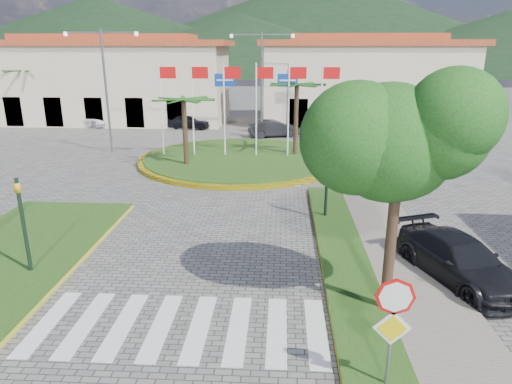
# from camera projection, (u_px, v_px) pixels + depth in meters

# --- Properties ---
(crosswalk) EXTENTS (8.00, 3.00, 0.01)m
(crosswalk) POSITION_uv_depth(u_px,v_px,m) (176.00, 326.00, 11.77)
(crosswalk) COLOR silver
(crosswalk) RESTS_ON ground
(roundabout_island) EXTENTS (12.70, 12.70, 6.00)m
(roundabout_island) POSITION_uv_depth(u_px,v_px,m) (240.00, 158.00, 28.84)
(roundabout_island) COLOR yellow
(roundabout_island) RESTS_ON ground
(stop_sign) EXTENTS (0.80, 0.11, 2.65)m
(stop_sign) POSITION_uv_depth(u_px,v_px,m) (393.00, 317.00, 9.02)
(stop_sign) COLOR slate
(stop_sign) RESTS_ON ground
(deciduous_tree) EXTENTS (3.60, 3.60, 6.80)m
(deciduous_tree) POSITION_uv_depth(u_px,v_px,m) (402.00, 122.00, 10.85)
(deciduous_tree) COLOR black
(deciduous_tree) RESTS_ON ground
(traffic_light_left) EXTENTS (0.15, 0.18, 3.20)m
(traffic_light_left) POSITION_uv_depth(u_px,v_px,m) (22.00, 218.00, 13.85)
(traffic_light_left) COLOR black
(traffic_light_left) RESTS_ON ground
(traffic_light_right) EXTENTS (0.15, 0.18, 3.20)m
(traffic_light_right) POSITION_uv_depth(u_px,v_px,m) (327.00, 175.00, 18.54)
(traffic_light_right) COLOR black
(traffic_light_right) RESTS_ON ground
(traffic_light_far) EXTENTS (0.18, 0.15, 3.20)m
(traffic_light_far) POSITION_uv_depth(u_px,v_px,m) (360.00, 122.00, 31.67)
(traffic_light_far) COLOR black
(traffic_light_far) RESTS_ON ground
(direction_sign_west) EXTENTS (1.60, 0.14, 5.20)m
(direction_sign_west) POSITION_uv_depth(u_px,v_px,m) (225.00, 91.00, 36.47)
(direction_sign_west) COLOR slate
(direction_sign_west) RESTS_ON ground
(direction_sign_east) EXTENTS (1.60, 0.14, 5.20)m
(direction_sign_east) POSITION_uv_depth(u_px,v_px,m) (287.00, 92.00, 36.19)
(direction_sign_east) COLOR slate
(direction_sign_east) RESTS_ON ground
(street_lamp_centre) EXTENTS (4.80, 0.16, 8.00)m
(street_lamp_centre) POSITION_uv_depth(u_px,v_px,m) (262.00, 80.00, 35.09)
(street_lamp_centre) COLOR slate
(street_lamp_centre) RESTS_ON ground
(street_lamp_west) EXTENTS (4.80, 0.16, 8.00)m
(street_lamp_west) POSITION_uv_depth(u_px,v_px,m) (106.00, 85.00, 29.93)
(street_lamp_west) COLOR slate
(street_lamp_west) RESTS_ON ground
(building_left) EXTENTS (23.32, 9.54, 8.05)m
(building_left) POSITION_uv_depth(u_px,v_px,m) (110.00, 80.00, 43.71)
(building_left) COLOR beige
(building_left) RESTS_ON ground
(building_right) EXTENTS (19.08, 9.54, 8.05)m
(building_right) POSITION_uv_depth(u_px,v_px,m) (362.00, 81.00, 42.38)
(building_right) COLOR beige
(building_right) RESTS_ON ground
(hill_far_west) EXTENTS (140.00, 140.00, 22.00)m
(hill_far_west) POSITION_uv_depth(u_px,v_px,m) (97.00, 33.00, 140.87)
(hill_far_west) COLOR black
(hill_far_west) RESTS_ON ground
(hill_far_mid) EXTENTS (180.00, 180.00, 30.00)m
(hill_far_mid) POSITION_uv_depth(u_px,v_px,m) (321.00, 22.00, 154.82)
(hill_far_mid) COLOR black
(hill_far_mid) RESTS_ON ground
(hill_near_back) EXTENTS (110.00, 110.00, 16.00)m
(hill_near_back) POSITION_uv_depth(u_px,v_px,m) (239.00, 43.00, 129.77)
(hill_near_back) COLOR black
(hill_near_back) RESTS_ON ground
(white_van) EXTENTS (4.74, 3.03, 1.22)m
(white_van) POSITION_uv_depth(u_px,v_px,m) (89.00, 120.00, 41.36)
(white_van) COLOR white
(white_van) RESTS_ON ground
(car_dark_a) EXTENTS (3.95, 1.97, 1.29)m
(car_dark_a) POSITION_uv_depth(u_px,v_px,m) (190.00, 121.00, 40.28)
(car_dark_a) COLOR black
(car_dark_a) RESTS_ON ground
(car_dark_b) EXTENTS (4.33, 2.50, 1.35)m
(car_dark_b) POSITION_uv_depth(u_px,v_px,m) (274.00, 128.00, 36.57)
(car_dark_b) COLOR black
(car_dark_b) RESTS_ON ground
(car_side_right) EXTENTS (3.43, 5.05, 1.36)m
(car_side_right) POSITION_uv_depth(u_px,v_px,m) (459.00, 259.00, 13.97)
(car_side_right) COLOR black
(car_side_right) RESTS_ON ground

